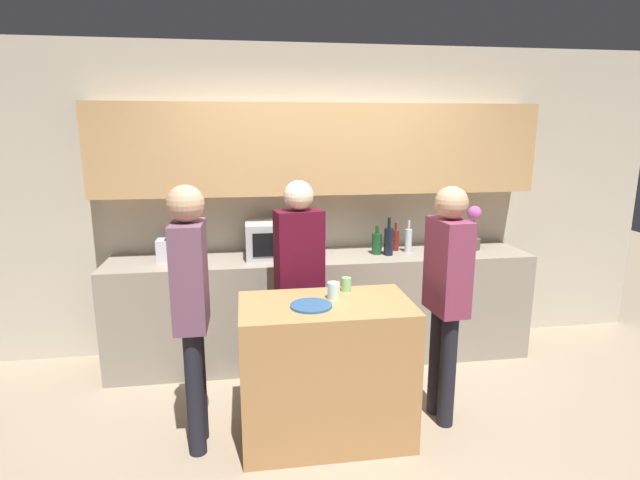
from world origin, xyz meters
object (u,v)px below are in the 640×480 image
plate_on_island (311,306)px  person_right (191,297)px  bottle_3 (408,240)px  cup_1 (334,291)px  person_center (447,286)px  cup_0 (346,284)px  bottle_0 (377,243)px  person_left (299,271)px  microwave (277,239)px  bottle_2 (395,240)px  toaster (174,250)px  bottle_1 (389,241)px  potted_plant (473,228)px

plate_on_island → person_right: 0.73m
plate_on_island → bottle_3: bearing=50.2°
cup_1 → person_center: person_center is taller
bottle_3 → cup_0: size_ratio=2.99×
bottle_0 → person_left: (-0.74, -0.58, -0.05)m
microwave → plate_on_island: (0.13, -1.24, -0.15)m
microwave → bottle_2: 1.06m
bottle_3 → plate_on_island: (-1.03, -1.23, -0.11)m
toaster → bottle_1: size_ratio=0.80×
bottle_0 → potted_plant: bearing=2.5°
potted_plant → person_right: person_right is taller
plate_on_island → person_center: (0.93, 0.13, 0.04)m
person_center → plate_on_island: bearing=92.9°
cup_0 → bottle_1: bearing=58.1°
toaster → bottle_1: (1.80, -0.09, 0.03)m
microwave → bottle_1: 0.96m
cup_0 → person_right: 1.02m
potted_plant → bottle_0: size_ratio=1.56×
potted_plant → bottle_3: bearing=-178.8°
bottle_2 → cup_0: bottle_2 is taller
bottle_3 → person_center: 1.11m
bottle_3 → cup_1: bearing=-128.0°
bottle_0 → bottle_2: (0.20, 0.10, -0.00)m
toaster → potted_plant: (2.61, 0.00, 0.11)m
cup_1 → toaster: bearing=135.4°
bottle_3 → person_center: person_center is taller
microwave → cup_1: bearing=-75.6°
toaster → person_left: (0.97, -0.62, -0.05)m
bottle_1 → person_center: (0.10, -1.03, -0.08)m
plate_on_island → person_right: (-0.72, 0.07, 0.07)m
bottle_2 → cup_1: size_ratio=2.28×
plate_on_island → cup_0: cup_0 is taller
person_center → bottle_0: bearing=5.2°
bottle_3 → cup_0: 1.23m
cup_0 → cup_1: size_ratio=0.85×
potted_plant → plate_on_island: potted_plant is taller
potted_plant → bottle_3: size_ratio=1.40×
person_center → person_right: 1.65m
microwave → cup_0: 1.06m
bottle_1 → bottle_2: 0.19m
bottle_1 → bottle_3: 0.22m
bottle_2 → plate_on_island: (-0.93, -1.30, -0.09)m
bottle_1 → cup_0: 1.05m
cup_1 → person_right: person_right is taller
potted_plant → plate_on_island: bearing=-142.7°
toaster → person_center: person_center is taller
bottle_1 → bottle_3: bearing=21.3°
microwave → potted_plant: bearing=0.1°
bottle_1 → cup_0: bottle_1 is taller
potted_plant → cup_0: potted_plant is taller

